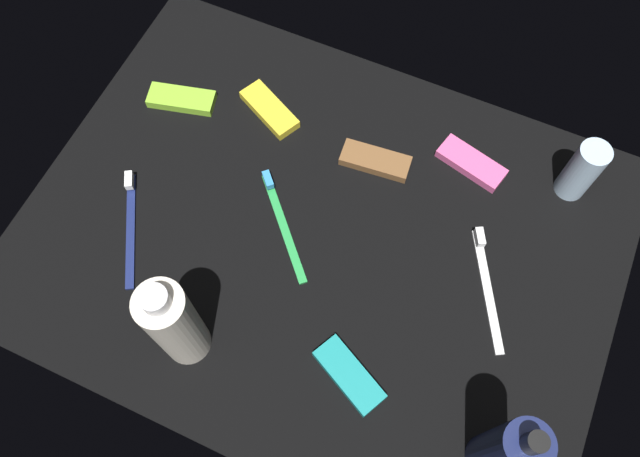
{
  "coord_description": "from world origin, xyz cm",
  "views": [
    {
      "loc": [
        14.49,
        -32.31,
        83.34
      ],
      "look_at": [
        0.0,
        0.0,
        3.0
      ],
      "focal_mm": 35.36,
      "sensor_mm": 36.0,
      "label": 1
    }
  ],
  "objects_px": {
    "lotion_bottle": "(506,451)",
    "toothbrush_navy": "(130,222)",
    "snack_bar_teal": "(349,375)",
    "snack_bar_yellow": "(269,109)",
    "toothbrush_green": "(281,219)",
    "snack_bar_pink": "(471,163)",
    "deodorant_stick": "(582,171)",
    "toothbrush_white": "(487,282)",
    "snack_bar_brown": "(375,161)",
    "snack_bar_lime": "(182,99)",
    "bodywash_bottle": "(174,324)"
  },
  "relations": [
    {
      "from": "snack_bar_teal",
      "to": "snack_bar_pink",
      "type": "height_order",
      "value": "same"
    },
    {
      "from": "lotion_bottle",
      "to": "snack_bar_lime",
      "type": "xyz_separation_m",
      "value": [
        -0.61,
        0.31,
        -0.08
      ]
    },
    {
      "from": "lotion_bottle",
      "to": "toothbrush_navy",
      "type": "bearing_deg",
      "value": 170.63
    },
    {
      "from": "deodorant_stick",
      "to": "toothbrush_navy",
      "type": "distance_m",
      "value": 0.65
    },
    {
      "from": "deodorant_stick",
      "to": "snack_bar_brown",
      "type": "relative_size",
      "value": 1.02
    },
    {
      "from": "lotion_bottle",
      "to": "snack_bar_yellow",
      "type": "height_order",
      "value": "lotion_bottle"
    },
    {
      "from": "toothbrush_green",
      "to": "lotion_bottle",
      "type": "bearing_deg",
      "value": -26.65
    },
    {
      "from": "bodywash_bottle",
      "to": "snack_bar_lime",
      "type": "distance_m",
      "value": 0.4
    },
    {
      "from": "snack_bar_pink",
      "to": "deodorant_stick",
      "type": "bearing_deg",
      "value": 23.73
    },
    {
      "from": "bodywash_bottle",
      "to": "snack_bar_lime",
      "type": "bearing_deg",
      "value": 120.48
    },
    {
      "from": "snack_bar_pink",
      "to": "snack_bar_yellow",
      "type": "xyz_separation_m",
      "value": [
        -0.32,
        -0.04,
        0.0
      ]
    },
    {
      "from": "bodywash_bottle",
      "to": "toothbrush_white",
      "type": "distance_m",
      "value": 0.42
    },
    {
      "from": "deodorant_stick",
      "to": "toothbrush_white",
      "type": "distance_m",
      "value": 0.21
    },
    {
      "from": "toothbrush_navy",
      "to": "snack_bar_yellow",
      "type": "height_order",
      "value": "toothbrush_navy"
    },
    {
      "from": "toothbrush_white",
      "to": "snack_bar_yellow",
      "type": "relative_size",
      "value": 1.58
    },
    {
      "from": "deodorant_stick",
      "to": "snack_bar_teal",
      "type": "bearing_deg",
      "value": -115.95
    },
    {
      "from": "bodywash_bottle",
      "to": "toothbrush_green",
      "type": "xyz_separation_m",
      "value": [
        0.04,
        0.21,
        -0.09
      ]
    },
    {
      "from": "snack_bar_lime",
      "to": "snack_bar_brown",
      "type": "xyz_separation_m",
      "value": [
        0.32,
        0.02,
        0.0
      ]
    },
    {
      "from": "deodorant_stick",
      "to": "snack_bar_lime",
      "type": "relative_size",
      "value": 1.02
    },
    {
      "from": "snack_bar_lime",
      "to": "snack_bar_pink",
      "type": "relative_size",
      "value": 1.0
    },
    {
      "from": "snack_bar_pink",
      "to": "snack_bar_yellow",
      "type": "distance_m",
      "value": 0.32
    },
    {
      "from": "deodorant_stick",
      "to": "snack_bar_brown",
      "type": "xyz_separation_m",
      "value": [
        -0.28,
        -0.08,
        -0.05
      ]
    },
    {
      "from": "toothbrush_green",
      "to": "snack_bar_yellow",
      "type": "bearing_deg",
      "value": 121.16
    },
    {
      "from": "deodorant_stick",
      "to": "toothbrush_green",
      "type": "bearing_deg",
      "value": -148.57
    },
    {
      "from": "snack_bar_yellow",
      "to": "snack_bar_pink",
      "type": "bearing_deg",
      "value": 33.25
    },
    {
      "from": "bodywash_bottle",
      "to": "deodorant_stick",
      "type": "bearing_deg",
      "value": 47.24
    },
    {
      "from": "snack_bar_yellow",
      "to": "snack_bar_teal",
      "type": "bearing_deg",
      "value": -23.47
    },
    {
      "from": "snack_bar_lime",
      "to": "toothbrush_green",
      "type": "bearing_deg",
      "value": -42.07
    },
    {
      "from": "bodywash_bottle",
      "to": "toothbrush_white",
      "type": "height_order",
      "value": "bodywash_bottle"
    },
    {
      "from": "deodorant_stick",
      "to": "toothbrush_green",
      "type": "distance_m",
      "value": 0.43
    },
    {
      "from": "toothbrush_white",
      "to": "toothbrush_green",
      "type": "bearing_deg",
      "value": -174.13
    },
    {
      "from": "toothbrush_green",
      "to": "snack_bar_lime",
      "type": "relative_size",
      "value": 1.34
    },
    {
      "from": "bodywash_bottle",
      "to": "snack_bar_teal",
      "type": "distance_m",
      "value": 0.23
    },
    {
      "from": "snack_bar_teal",
      "to": "snack_bar_lime",
      "type": "xyz_separation_m",
      "value": [
        -0.41,
        0.29,
        0.0
      ]
    },
    {
      "from": "bodywash_bottle",
      "to": "toothbrush_white",
      "type": "relative_size",
      "value": 1.23
    },
    {
      "from": "toothbrush_navy",
      "to": "deodorant_stick",
      "type": "bearing_deg",
      "value": 29.33
    },
    {
      "from": "snack_bar_yellow",
      "to": "toothbrush_navy",
      "type": "bearing_deg",
      "value": -84.65
    },
    {
      "from": "toothbrush_navy",
      "to": "snack_bar_teal",
      "type": "relative_size",
      "value": 1.55
    },
    {
      "from": "snack_bar_pink",
      "to": "snack_bar_brown",
      "type": "distance_m",
      "value": 0.14
    },
    {
      "from": "bodywash_bottle",
      "to": "toothbrush_navy",
      "type": "bearing_deg",
      "value": 143.62
    },
    {
      "from": "lotion_bottle",
      "to": "toothbrush_green",
      "type": "distance_m",
      "value": 0.43
    },
    {
      "from": "lotion_bottle",
      "to": "toothbrush_green",
      "type": "xyz_separation_m",
      "value": [
        -0.37,
        0.19,
        -0.09
      ]
    },
    {
      "from": "deodorant_stick",
      "to": "snack_bar_teal",
      "type": "distance_m",
      "value": 0.44
    },
    {
      "from": "lotion_bottle",
      "to": "snack_bar_lime",
      "type": "relative_size",
      "value": 2.0
    },
    {
      "from": "lotion_bottle",
      "to": "toothbrush_white",
      "type": "bearing_deg",
      "value": 108.34
    },
    {
      "from": "lotion_bottle",
      "to": "deodorant_stick",
      "type": "bearing_deg",
      "value": 90.86
    },
    {
      "from": "deodorant_stick",
      "to": "snack_bar_yellow",
      "type": "xyz_separation_m",
      "value": [
        -0.47,
        -0.06,
        -0.05
      ]
    },
    {
      "from": "toothbrush_white",
      "to": "snack_bar_teal",
      "type": "height_order",
      "value": "toothbrush_white"
    },
    {
      "from": "snack_bar_yellow",
      "to": "toothbrush_green",
      "type": "bearing_deg",
      "value": -32.31
    },
    {
      "from": "toothbrush_green",
      "to": "snack_bar_lime",
      "type": "height_order",
      "value": "toothbrush_green"
    }
  ]
}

